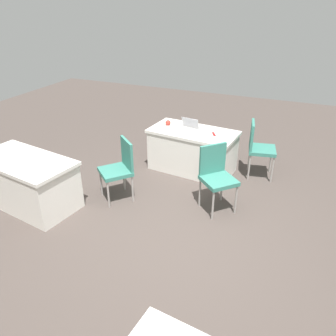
{
  "coord_description": "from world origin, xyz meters",
  "views": [
    {
      "loc": [
        -1.29,
        3.28,
        2.84
      ],
      "look_at": [
        0.17,
        -0.15,
        0.9
      ],
      "focal_mm": 35.72,
      "sensor_mm": 36.0,
      "label": 1
    }
  ],
  "objects_px": {
    "table_foreground": "(193,150)",
    "chair_tucked_right": "(120,166)",
    "table_mid_left": "(28,182)",
    "chair_near_front": "(216,174)",
    "laptop_silver": "(188,129)",
    "yarn_ball": "(168,123)",
    "chair_tucked_left": "(258,146)",
    "scissors_red": "(214,134)"
  },
  "relations": [
    {
      "from": "chair_tucked_left",
      "to": "yarn_ball",
      "type": "xyz_separation_m",
      "value": [
        1.61,
        0.13,
        0.23
      ]
    },
    {
      "from": "chair_tucked_left",
      "to": "yarn_ball",
      "type": "height_order",
      "value": "chair_tucked_left"
    },
    {
      "from": "table_foreground",
      "to": "yarn_ball",
      "type": "bearing_deg",
      "value": -9.7
    },
    {
      "from": "chair_near_front",
      "to": "chair_tucked_left",
      "type": "bearing_deg",
      "value": -153.89
    },
    {
      "from": "table_mid_left",
      "to": "chair_tucked_right",
      "type": "distance_m",
      "value": 1.38
    },
    {
      "from": "laptop_silver",
      "to": "scissors_red",
      "type": "height_order",
      "value": "laptop_silver"
    },
    {
      "from": "laptop_silver",
      "to": "yarn_ball",
      "type": "distance_m",
      "value": 0.44
    },
    {
      "from": "table_mid_left",
      "to": "chair_tucked_left",
      "type": "relative_size",
      "value": 1.67
    },
    {
      "from": "table_mid_left",
      "to": "scissors_red",
      "type": "distance_m",
      "value": 3.03
    },
    {
      "from": "table_foreground",
      "to": "chair_tucked_right",
      "type": "relative_size",
      "value": 1.66
    },
    {
      "from": "chair_near_front",
      "to": "chair_tucked_left",
      "type": "height_order",
      "value": "chair_tucked_left"
    },
    {
      "from": "laptop_silver",
      "to": "yarn_ball",
      "type": "bearing_deg",
      "value": -9.17
    },
    {
      "from": "table_foreground",
      "to": "chair_tucked_right",
      "type": "bearing_deg",
      "value": 62.18
    },
    {
      "from": "yarn_ball",
      "to": "laptop_silver",
      "type": "bearing_deg",
      "value": 163.2
    },
    {
      "from": "chair_tucked_right",
      "to": "laptop_silver",
      "type": "xyz_separation_m",
      "value": [
        -0.61,
        -1.29,
        0.24
      ]
    },
    {
      "from": "chair_near_front",
      "to": "laptop_silver",
      "type": "height_order",
      "value": "chair_near_front"
    },
    {
      "from": "table_foreground",
      "to": "table_mid_left",
      "type": "bearing_deg",
      "value": 47.17
    },
    {
      "from": "table_foreground",
      "to": "chair_tucked_left",
      "type": "relative_size",
      "value": 1.61
    },
    {
      "from": "chair_tucked_left",
      "to": "chair_tucked_right",
      "type": "relative_size",
      "value": 1.03
    },
    {
      "from": "table_mid_left",
      "to": "chair_tucked_left",
      "type": "height_order",
      "value": "chair_tucked_left"
    },
    {
      "from": "scissors_red",
      "to": "chair_near_front",
      "type": "bearing_deg",
      "value": -8.18
    },
    {
      "from": "table_foreground",
      "to": "scissors_red",
      "type": "relative_size",
      "value": 8.75
    },
    {
      "from": "table_mid_left",
      "to": "laptop_silver",
      "type": "relative_size",
      "value": 4.64
    },
    {
      "from": "chair_tucked_left",
      "to": "laptop_silver",
      "type": "xyz_separation_m",
      "value": [
        1.19,
        0.26,
        0.22
      ]
    },
    {
      "from": "table_foreground",
      "to": "chair_tucked_left",
      "type": "height_order",
      "value": "chair_tucked_left"
    },
    {
      "from": "table_foreground",
      "to": "scissors_red",
      "type": "bearing_deg",
      "value": 176.21
    },
    {
      "from": "chair_near_front",
      "to": "chair_tucked_right",
      "type": "relative_size",
      "value": 1.02
    },
    {
      "from": "table_foreground",
      "to": "yarn_ball",
      "type": "relative_size",
      "value": 16.81
    },
    {
      "from": "laptop_silver",
      "to": "chair_tucked_right",
      "type": "bearing_deg",
      "value": 72.28
    },
    {
      "from": "scissors_red",
      "to": "chair_tucked_left",
      "type": "bearing_deg",
      "value": 81.5
    },
    {
      "from": "chair_near_front",
      "to": "laptop_silver",
      "type": "distance_m",
      "value": 1.29
    },
    {
      "from": "laptop_silver",
      "to": "scissors_red",
      "type": "relative_size",
      "value": 1.96
    },
    {
      "from": "chair_near_front",
      "to": "table_foreground",
      "type": "bearing_deg",
      "value": -101.85
    },
    {
      "from": "chair_tucked_left",
      "to": "laptop_silver",
      "type": "distance_m",
      "value": 1.24
    },
    {
      "from": "laptop_silver",
      "to": "scissors_red",
      "type": "xyz_separation_m",
      "value": [
        -0.47,
        -0.01,
        -0.04
      ]
    },
    {
      "from": "chair_tucked_right",
      "to": "yarn_ball",
      "type": "distance_m",
      "value": 1.45
    },
    {
      "from": "table_foreground",
      "to": "yarn_ball",
      "type": "height_order",
      "value": "yarn_ball"
    },
    {
      "from": "chair_tucked_right",
      "to": "scissors_red",
      "type": "height_order",
      "value": "chair_tucked_right"
    },
    {
      "from": "table_mid_left",
      "to": "laptop_silver",
      "type": "height_order",
      "value": "laptop_silver"
    },
    {
      "from": "table_foreground",
      "to": "chair_near_front",
      "type": "xyz_separation_m",
      "value": [
        -0.71,
        1.03,
        0.19
      ]
    },
    {
      "from": "table_foreground",
      "to": "laptop_silver",
      "type": "xyz_separation_m",
      "value": [
        0.09,
        0.04,
        0.41
      ]
    },
    {
      "from": "table_mid_left",
      "to": "chair_tucked_right",
      "type": "relative_size",
      "value": 1.72
    }
  ]
}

